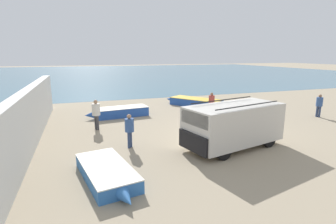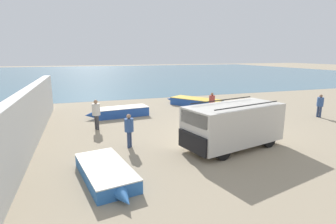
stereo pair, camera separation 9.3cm
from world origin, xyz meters
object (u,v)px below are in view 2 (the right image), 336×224
(fisherman_1, at_px, (96,112))
(fishing_rowboat_2, at_px, (195,102))
(fishing_rowboat_0, at_px, (120,112))
(fisherman_2, at_px, (320,104))
(fishing_rowboat_1, at_px, (106,173))
(fisherman_3, at_px, (129,128))
(fisherman_0, at_px, (212,101))
(parked_van, at_px, (233,124))

(fisherman_1, bearing_deg, fishing_rowboat_2, 2.28)
(fishing_rowboat_0, xyz_separation_m, fisherman_2, (13.53, -4.82, 0.65))
(fisherman_1, bearing_deg, fisherman_2, -34.38)
(fishing_rowboat_1, distance_m, fisherman_3, 3.46)
(fishing_rowboat_1, height_order, fisherman_2, fisherman_2)
(fisherman_0, bearing_deg, fisherman_3, -153.23)
(fisherman_1, relative_size, fisherman_3, 1.10)
(parked_van, height_order, fisherman_2, parked_van)
(fishing_rowboat_1, bearing_deg, fisherman_0, 123.22)
(fisherman_0, bearing_deg, fisherman_1, -179.22)
(fishing_rowboat_2, xyz_separation_m, fisherman_1, (-8.65, -4.95, 0.75))
(parked_van, distance_m, fisherman_1, 8.02)
(fishing_rowboat_0, height_order, fisherman_3, fisherman_3)
(fisherman_3, bearing_deg, fisherman_0, 70.87)
(fishing_rowboat_1, xyz_separation_m, fisherman_2, (15.47, 4.94, 0.74))
(fishing_rowboat_0, bearing_deg, fisherman_1, 51.28)
(fishing_rowboat_0, xyz_separation_m, fisherman_3, (-0.53, -6.69, 0.66))
(fisherman_0, bearing_deg, fisherman_2, -34.64)
(parked_van, bearing_deg, fisherman_2, -173.06)
(fisherman_0, xyz_separation_m, fisherman_1, (-8.48, -1.46, 0.10))
(fishing_rowboat_2, bearing_deg, fisherman_3, 105.15)
(fishing_rowboat_1, xyz_separation_m, fishing_rowboat_2, (8.77, 11.74, 0.08))
(fisherman_3, bearing_deg, fishing_rowboat_0, 120.59)
(parked_van, xyz_separation_m, fishing_rowboat_0, (-4.20, 8.27, -0.83))
(fisherman_0, bearing_deg, fishing_rowboat_1, -145.17)
(fisherman_0, distance_m, fisherman_2, 7.63)
(fishing_rowboat_0, relative_size, fisherman_2, 2.78)
(fishing_rowboat_2, distance_m, fisherman_0, 3.56)
(parked_van, relative_size, fisherman_0, 3.21)
(fisherman_0, relative_size, fisherman_2, 1.00)
(fisherman_1, distance_m, fisherman_2, 15.46)
(fishing_rowboat_0, relative_size, fisherman_3, 2.77)
(fishing_rowboat_1, bearing_deg, fisherman_1, 168.41)
(fisherman_3, bearing_deg, fishing_rowboat_1, -79.52)
(fishing_rowboat_2, xyz_separation_m, fisherman_0, (-0.17, -3.50, 0.65))
(parked_van, relative_size, fishing_rowboat_2, 1.02)
(parked_van, xyz_separation_m, fishing_rowboat_2, (2.63, 10.25, -0.83))
(fishing_rowboat_1, bearing_deg, fishing_rowboat_2, 132.66)
(fisherman_0, distance_m, fisherman_3, 8.86)
(fisherman_1, bearing_deg, fishing_rowboat_0, 31.02)
(fishing_rowboat_2, relative_size, fisherman_2, 3.13)
(fishing_rowboat_1, relative_size, fisherman_2, 2.56)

